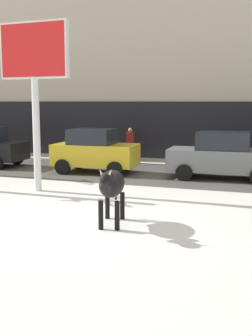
{
  "coord_description": "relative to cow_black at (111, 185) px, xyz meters",
  "views": [
    {
      "loc": [
        4.4,
        -9.6,
        3.01
      ],
      "look_at": [
        0.33,
        2.21,
        1.1
      ],
      "focal_mm": 46.69,
      "sensor_mm": 36.0,
      "label": 1
    }
  ],
  "objects": [
    {
      "name": "ground_plane",
      "position": [
        -0.67,
        -0.14,
        -0.99
      ],
      "size": [
        120.0,
        120.0,
        0.0
      ],
      "primitive_type": "plane",
      "color": "white"
    },
    {
      "name": "road_strip",
      "position": [
        -0.67,
        7.78,
        -0.99
      ],
      "size": [
        60.0,
        5.6,
        0.01
      ],
      "primitive_type": "cube",
      "color": "#514F4C",
      "rests_on": "ground"
    },
    {
      "name": "building_facade",
      "position": [
        -0.67,
        14.3,
        5.49
      ],
      "size": [
        44.0,
        6.1,
        13.0
      ],
      "color": "#BCB29E",
      "rests_on": "ground"
    },
    {
      "name": "cow_black",
      "position": [
        0.0,
        0.0,
        0.0
      ],
      "size": [
        0.88,
        1.94,
        1.54
      ],
      "color": "black",
      "rests_on": "ground"
    },
    {
      "name": "billboard",
      "position": [
        -3.85,
        3.06,
        3.32
      ],
      "size": [
        2.53,
        0.35,
        5.56
      ],
      "color": "silver",
      "rests_on": "ground"
    },
    {
      "name": "car_yellow_hatchback",
      "position": [
        -3.52,
        7.21,
        -0.07
      ],
      "size": [
        3.57,
        2.04,
        1.86
      ],
      "color": "gold",
      "rests_on": "ground"
    },
    {
      "name": "car_grey_sedan",
      "position": [
        1.8,
        7.45,
        -0.09
      ],
      "size": [
        4.27,
        2.12,
        1.84
      ],
      "color": "slate",
      "rests_on": "ground"
    },
    {
      "name": "pedestrian_near_billboard",
      "position": [
        -3.02,
        10.46,
        -0.11
      ],
      "size": [
        0.36,
        0.24,
        1.73
      ],
      "color": "#282833",
      "rests_on": "ground"
    }
  ]
}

